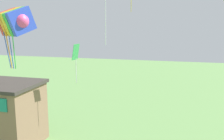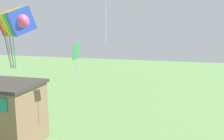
{
  "view_description": "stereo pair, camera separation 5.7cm",
  "coord_description": "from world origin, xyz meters",
  "views": [
    {
      "loc": [
        3.83,
        -5.05,
        8.98
      ],
      "look_at": [
        0.0,
        9.09,
        6.37
      ],
      "focal_mm": 40.0,
      "sensor_mm": 36.0,
      "label": 1
    },
    {
      "loc": [
        3.88,
        -5.04,
        8.98
      ],
      "look_at": [
        0.0,
        9.09,
        6.37
      ],
      "focal_mm": 40.0,
      "sensor_mm": 36.0,
      "label": 2
    }
  ],
  "objects": [
    {
      "name": "kite_green_diamond",
      "position": [
        -3.68,
        12.25,
        6.78
      ],
      "size": [
        0.33,
        0.89,
        2.96
      ],
      "color": "green"
    },
    {
      "name": "kite_rainbow_parafoil",
      "position": [
        -5.94,
        8.37,
        9.24
      ],
      "size": [
        3.04,
        2.76,
        3.83
      ],
      "color": "#E54C8C"
    }
  ]
}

